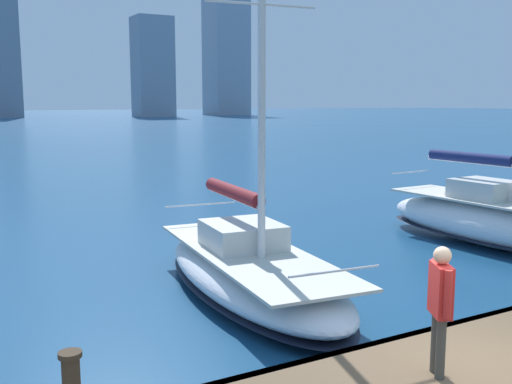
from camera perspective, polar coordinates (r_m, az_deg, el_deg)
name	(u,v)px	position (r m, az deg, el deg)	size (l,w,h in m)	color
dock_pier	(466,369)	(9.10, 19.39, -15.65)	(28.00, 2.80, 0.60)	brown
sailboat_navy	(494,220)	(18.91, 21.76, -2.46)	(2.67, 7.72, 11.20)	white
sailboat_maroon	(250,268)	(13.29, -0.57, -7.24)	(3.42, 7.95, 9.54)	white
person_red_shirt	(440,299)	(8.30, 17.15, -9.68)	(0.40, 0.58, 1.76)	#4C473D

